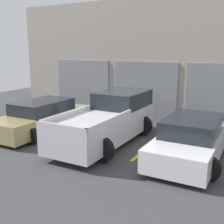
# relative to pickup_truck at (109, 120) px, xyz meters

# --- Properties ---
(ground_plane) EXTENTS (28.00, 28.00, 0.00)m
(ground_plane) POSITION_rel_pickup_truck_xyz_m (0.00, 0.97, -0.84)
(ground_plane) COLOR #3D3D3F
(shophouse_building) EXTENTS (15.71, 0.68, 5.84)m
(shophouse_building) POSITION_rel_pickup_truck_xyz_m (-0.01, 4.26, 2.02)
(shophouse_building) COLOR #9E9389
(shophouse_building) RESTS_ON ground
(pickup_truck) EXTENTS (2.41, 5.19, 1.78)m
(pickup_truck) POSITION_rel_pickup_truck_xyz_m (0.00, 0.00, 0.00)
(pickup_truck) COLOR silver
(pickup_truck) RESTS_ON ground
(sedan_white) EXTENTS (2.24, 4.30, 1.34)m
(sedan_white) POSITION_rel_pickup_truck_xyz_m (3.13, -0.25, -0.21)
(sedan_white) COLOR white
(sedan_white) RESTS_ON ground
(sedan_side) EXTENTS (2.17, 4.56, 1.33)m
(sedan_side) POSITION_rel_pickup_truck_xyz_m (-3.13, -0.25, -0.21)
(sedan_side) COLOR #9E8956
(sedan_side) RESTS_ON ground
(parking_stripe_far_left) EXTENTS (0.12, 2.20, 0.01)m
(parking_stripe_far_left) POSITION_rel_pickup_truck_xyz_m (-4.70, -0.28, -0.84)
(parking_stripe_far_left) COLOR gold
(parking_stripe_far_left) RESTS_ON ground
(parking_stripe_left) EXTENTS (0.12, 2.20, 0.01)m
(parking_stripe_left) POSITION_rel_pickup_truck_xyz_m (-1.57, -0.28, -0.84)
(parking_stripe_left) COLOR gold
(parking_stripe_left) RESTS_ON ground
(parking_stripe_centre) EXTENTS (0.12, 2.20, 0.01)m
(parking_stripe_centre) POSITION_rel_pickup_truck_xyz_m (1.57, -0.28, -0.84)
(parking_stripe_centre) COLOR gold
(parking_stripe_centre) RESTS_ON ground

